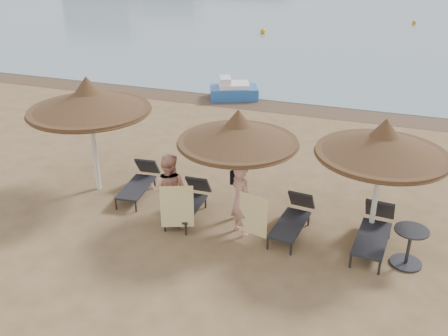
{
  "coord_description": "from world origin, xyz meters",
  "views": [
    {
      "loc": [
        3.75,
        -8.86,
        6.13
      ],
      "look_at": [
        0.23,
        1.2,
        1.1
      ],
      "focal_mm": 40.0,
      "sensor_mm": 36.0,
      "label": 1
    }
  ],
  "objects_px": {
    "lounger_near_right": "(293,217)",
    "side_table": "(408,248)",
    "person_left": "(169,185)",
    "palapa_right": "(383,144)",
    "lounger_far_right": "(374,230)",
    "lounger_far_left": "(140,181)",
    "lounger_near_left": "(190,201)",
    "pedal_boat": "(233,91)",
    "person_right": "(241,194)",
    "palapa_center": "(238,133)",
    "palapa_left": "(89,101)"
  },
  "relations": [
    {
      "from": "lounger_near_right",
      "to": "person_right",
      "type": "bearing_deg",
      "value": -150.71
    },
    {
      "from": "person_left",
      "to": "side_table",
      "type": "bearing_deg",
      "value": 174.27
    },
    {
      "from": "person_right",
      "to": "lounger_near_right",
      "type": "bearing_deg",
      "value": -117.84
    },
    {
      "from": "person_right",
      "to": "pedal_boat",
      "type": "bearing_deg",
      "value": -31.95
    },
    {
      "from": "lounger_near_left",
      "to": "pedal_boat",
      "type": "relative_size",
      "value": 0.79
    },
    {
      "from": "palapa_right",
      "to": "lounger_near_left",
      "type": "relative_size",
      "value": 1.62
    },
    {
      "from": "person_left",
      "to": "person_right",
      "type": "xyz_separation_m",
      "value": [
        1.65,
        0.18,
        -0.03
      ]
    },
    {
      "from": "lounger_near_left",
      "to": "side_table",
      "type": "bearing_deg",
      "value": -6.27
    },
    {
      "from": "palapa_right",
      "to": "lounger_far_right",
      "type": "bearing_deg",
      "value": -78.09
    },
    {
      "from": "palapa_left",
      "to": "person_right",
      "type": "relative_size",
      "value": 1.55
    },
    {
      "from": "palapa_center",
      "to": "lounger_far_left",
      "type": "bearing_deg",
      "value": 172.91
    },
    {
      "from": "lounger_far_left",
      "to": "lounger_far_right",
      "type": "xyz_separation_m",
      "value": [
        5.88,
        -0.46,
        0.03
      ]
    },
    {
      "from": "palapa_right",
      "to": "lounger_near_left",
      "type": "distance_m",
      "value": 4.58
    },
    {
      "from": "lounger_near_left",
      "to": "lounger_far_right",
      "type": "relative_size",
      "value": 0.89
    },
    {
      "from": "lounger_far_left",
      "to": "lounger_near_left",
      "type": "height_order",
      "value": "lounger_far_left"
    },
    {
      "from": "person_left",
      "to": "pedal_boat",
      "type": "distance_m",
      "value": 9.9
    },
    {
      "from": "lounger_far_right",
      "to": "lounger_near_right",
      "type": "bearing_deg",
      "value": -174.71
    },
    {
      "from": "lounger_near_right",
      "to": "person_left",
      "type": "distance_m",
      "value": 2.9
    },
    {
      "from": "palapa_right",
      "to": "lounger_far_left",
      "type": "relative_size",
      "value": 1.57
    },
    {
      "from": "palapa_left",
      "to": "person_right",
      "type": "distance_m",
      "value": 4.5
    },
    {
      "from": "palapa_center",
      "to": "pedal_boat",
      "type": "distance_m",
      "value": 9.63
    },
    {
      "from": "pedal_boat",
      "to": "person_right",
      "type": "bearing_deg",
      "value": -93.34
    },
    {
      "from": "lounger_near_right",
      "to": "pedal_boat",
      "type": "height_order",
      "value": "pedal_boat"
    },
    {
      "from": "person_left",
      "to": "pedal_boat",
      "type": "xyz_separation_m",
      "value": [
        -1.69,
        9.73,
        -0.69
      ]
    },
    {
      "from": "person_left",
      "to": "pedal_boat",
      "type": "relative_size",
      "value": 0.93
    },
    {
      "from": "lounger_far_left",
      "to": "person_right",
      "type": "relative_size",
      "value": 0.9
    },
    {
      "from": "palapa_center",
      "to": "person_left",
      "type": "bearing_deg",
      "value": -150.21
    },
    {
      "from": "lounger_near_right",
      "to": "lounger_far_right",
      "type": "distance_m",
      "value": 1.76
    },
    {
      "from": "palapa_left",
      "to": "palapa_right",
      "type": "height_order",
      "value": "palapa_left"
    },
    {
      "from": "lounger_far_left",
      "to": "pedal_boat",
      "type": "distance_m",
      "value": 8.61
    },
    {
      "from": "side_table",
      "to": "person_left",
      "type": "bearing_deg",
      "value": -178.08
    },
    {
      "from": "palapa_center",
      "to": "pedal_boat",
      "type": "relative_size",
      "value": 1.24
    },
    {
      "from": "lounger_near_left",
      "to": "lounger_near_right",
      "type": "distance_m",
      "value": 2.49
    },
    {
      "from": "palapa_left",
      "to": "palapa_right",
      "type": "distance_m",
      "value": 6.96
    },
    {
      "from": "palapa_left",
      "to": "lounger_far_right",
      "type": "height_order",
      "value": "palapa_left"
    },
    {
      "from": "lounger_near_right",
      "to": "lounger_near_left",
      "type": "bearing_deg",
      "value": -172.92
    },
    {
      "from": "palapa_center",
      "to": "lounger_near_left",
      "type": "height_order",
      "value": "palapa_center"
    },
    {
      "from": "palapa_left",
      "to": "person_right",
      "type": "height_order",
      "value": "palapa_left"
    },
    {
      "from": "lounger_near_right",
      "to": "side_table",
      "type": "xyz_separation_m",
      "value": [
        2.45,
        -0.48,
        0.04
      ]
    },
    {
      "from": "lounger_far_left",
      "to": "person_left",
      "type": "bearing_deg",
      "value": -45.33
    },
    {
      "from": "palapa_right",
      "to": "lounger_near_left",
      "type": "height_order",
      "value": "palapa_right"
    },
    {
      "from": "palapa_left",
      "to": "palapa_right",
      "type": "relative_size",
      "value": 1.1
    },
    {
      "from": "side_table",
      "to": "person_left",
      "type": "height_order",
      "value": "person_left"
    },
    {
      "from": "palapa_center",
      "to": "side_table",
      "type": "xyz_separation_m",
      "value": [
        3.83,
        -0.61,
        -1.76
      ]
    },
    {
      "from": "lounger_far_left",
      "to": "pedal_boat",
      "type": "height_order",
      "value": "pedal_boat"
    },
    {
      "from": "side_table",
      "to": "person_right",
      "type": "relative_size",
      "value": 0.42
    },
    {
      "from": "palapa_center",
      "to": "person_left",
      "type": "height_order",
      "value": "palapa_center"
    },
    {
      "from": "lounger_near_left",
      "to": "pedal_boat",
      "type": "xyz_separation_m",
      "value": [
        -1.94,
        9.12,
        -0.01
      ]
    },
    {
      "from": "palapa_left",
      "to": "lounger_near_right",
      "type": "bearing_deg",
      "value": -3.72
    },
    {
      "from": "person_left",
      "to": "lounger_far_left",
      "type": "bearing_deg",
      "value": -46.91
    }
  ]
}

